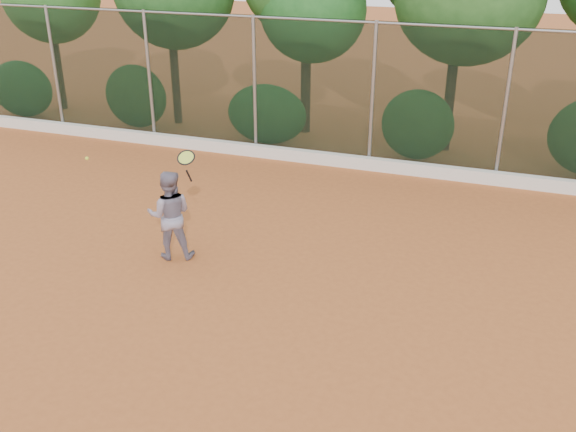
% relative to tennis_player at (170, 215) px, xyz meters
% --- Properties ---
extents(ground, '(80.00, 80.00, 0.00)m').
position_rel_tennis_player_xyz_m(ground, '(2.29, -1.24, -0.82)').
color(ground, '#AA5828').
rests_on(ground, ground).
extents(concrete_curb, '(24.00, 0.20, 0.30)m').
position_rel_tennis_player_xyz_m(concrete_curb, '(2.29, 5.58, -0.67)').
color(concrete_curb, silver).
rests_on(concrete_curb, ground).
extents(tennis_player, '(0.97, 0.87, 1.64)m').
position_rel_tennis_player_xyz_m(tennis_player, '(0.00, 0.00, 0.00)').
color(tennis_player, gray).
rests_on(tennis_player, ground).
extents(chainlink_fence, '(24.09, 0.09, 3.50)m').
position_rel_tennis_player_xyz_m(chainlink_fence, '(2.29, 5.76, 1.04)').
color(chainlink_fence, black).
rests_on(chainlink_fence, ground).
extents(tennis_racket, '(0.34, 0.32, 0.59)m').
position_rel_tennis_player_xyz_m(tennis_racket, '(0.41, -0.01, 1.08)').
color(tennis_racket, black).
rests_on(tennis_racket, ground).
extents(tennis_ball_in_flight, '(0.06, 0.06, 0.06)m').
position_rel_tennis_player_xyz_m(tennis_ball_in_flight, '(-1.58, -0.02, 0.87)').
color(tennis_ball_in_flight, '#D6EE36').
rests_on(tennis_ball_in_flight, ground).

